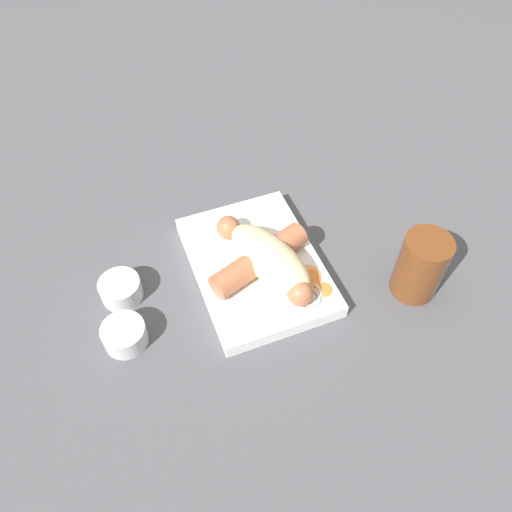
# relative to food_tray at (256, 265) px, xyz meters

# --- Properties ---
(ground_plane) EXTENTS (3.00, 3.00, 0.00)m
(ground_plane) POSITION_rel_food_tray_xyz_m (0.00, 0.00, -0.01)
(ground_plane) COLOR #4C4C51
(food_tray) EXTENTS (0.23, 0.17, 0.02)m
(food_tray) POSITION_rel_food_tray_xyz_m (0.00, 0.00, 0.00)
(food_tray) COLOR white
(food_tray) RESTS_ON ground_plane
(bread_roll) EXTENTS (0.15, 0.10, 0.04)m
(bread_roll) POSITION_rel_food_tray_xyz_m (-0.02, -0.01, 0.03)
(bread_roll) COLOR beige
(bread_roll) RESTS_ON food_tray
(sausage) EXTENTS (0.17, 0.15, 0.03)m
(sausage) POSITION_rel_food_tray_xyz_m (-0.01, -0.00, 0.03)
(sausage) COLOR #B26642
(sausage) RESTS_ON food_tray
(pickled_veggies) EXTENTS (0.07, 0.06, 0.00)m
(pickled_veggies) POSITION_rel_food_tray_xyz_m (-0.07, -0.05, 0.01)
(pickled_veggies) COLOR orange
(pickled_veggies) RESTS_ON food_tray
(condiment_cup_near) EXTENTS (0.06, 0.06, 0.03)m
(condiment_cup_near) POSITION_rel_food_tray_xyz_m (0.02, 0.18, 0.00)
(condiment_cup_near) COLOR silver
(condiment_cup_near) RESTS_ON ground_plane
(condiment_cup_far) EXTENTS (0.06, 0.06, 0.03)m
(condiment_cup_far) POSITION_rel_food_tray_xyz_m (-0.05, 0.19, 0.00)
(condiment_cup_far) COLOR silver
(condiment_cup_far) RESTS_ON ground_plane
(drink_glass) EXTENTS (0.06, 0.06, 0.10)m
(drink_glass) POSITION_rel_food_tray_xyz_m (-0.10, -0.19, 0.04)
(drink_glass) COLOR brown
(drink_glass) RESTS_ON ground_plane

